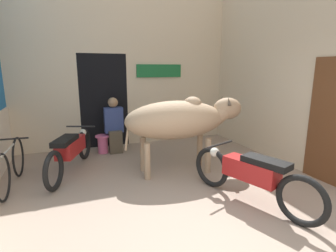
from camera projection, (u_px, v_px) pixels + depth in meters
The scene contains 9 objects.
ground_plane at pixel (220, 250), 2.82m from camera, with size 30.00×30.00×0.00m, color gray.
wall_back_with_doorway at pixel (117, 77), 6.58m from camera, with size 5.29×0.93×3.96m.
wall_right_with_door at pixel (283, 67), 5.31m from camera, with size 0.22×4.37×3.96m.
cow at pixel (181, 120), 4.79m from camera, with size 2.28×0.91×1.41m.
motorcycle_near at pixel (251, 174), 3.71m from camera, with size 0.84×2.02×0.77m.
motorcycle_far at pixel (71, 150), 4.85m from camera, with size 0.93×2.03×0.76m.
bicycle at pixel (11, 165), 4.26m from camera, with size 0.44×1.68×0.73m.
shopkeeper_seated at pixel (114, 124), 6.01m from camera, with size 0.42×0.34×1.27m.
plastic_stool at pixel (103, 144), 6.01m from camera, with size 0.33×0.33×0.41m.
Camera 1 is at (-1.41, -2.10, 1.91)m, focal length 28.00 mm.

